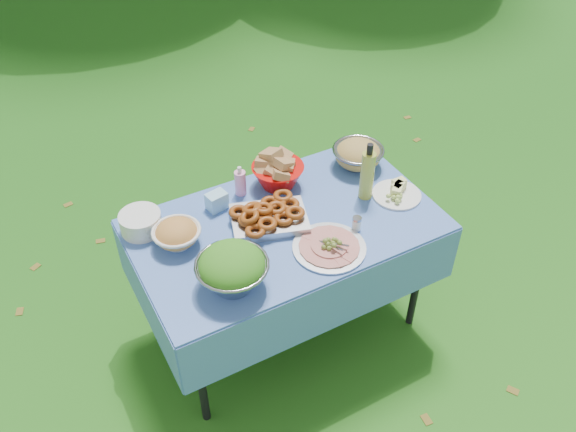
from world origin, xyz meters
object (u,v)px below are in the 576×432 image
object	(u,v)px
oil_bottle	(368,171)
salad_bowl	(232,268)
plate_stack	(141,222)
pasta_bowl_steel	(358,154)
picnic_table	(286,278)
charcuterie_platter	(330,243)
bread_bowl	(278,171)

from	to	relation	value
oil_bottle	salad_bowl	bearing A→B (deg)	-164.70
plate_stack	pasta_bowl_steel	bearing A→B (deg)	-2.80
picnic_table	salad_bowl	size ratio (longest dim) A/B	4.68
pasta_bowl_steel	charcuterie_platter	world-z (taller)	pasta_bowl_steel
pasta_bowl_steel	oil_bottle	size ratio (longest dim) A/B	0.85
plate_stack	salad_bowl	bearing A→B (deg)	-66.38
bread_bowl	pasta_bowl_steel	size ratio (longest dim) A/B	1.00
plate_stack	pasta_bowl_steel	distance (m)	1.19
plate_stack	bread_bowl	bearing A→B (deg)	-0.29
plate_stack	charcuterie_platter	size ratio (longest dim) A/B	0.58
picnic_table	oil_bottle	bearing A→B (deg)	-1.37
salad_bowl	pasta_bowl_steel	xyz separation A→B (m)	(0.96, 0.47, -0.03)
charcuterie_platter	plate_stack	bearing A→B (deg)	142.95
picnic_table	charcuterie_platter	world-z (taller)	charcuterie_platter
plate_stack	oil_bottle	distance (m)	1.12
charcuterie_platter	oil_bottle	distance (m)	0.45
plate_stack	bread_bowl	world-z (taller)	bread_bowl
bread_bowl	pasta_bowl_steel	bearing A→B (deg)	-6.82
picnic_table	pasta_bowl_steel	distance (m)	0.76
picnic_table	salad_bowl	distance (m)	0.67
oil_bottle	bread_bowl	bearing A→B (deg)	139.17
picnic_table	charcuterie_platter	distance (m)	0.50
pasta_bowl_steel	oil_bottle	xyz separation A→B (m)	(-0.11, -0.24, 0.09)
salad_bowl	oil_bottle	distance (m)	0.87
plate_stack	pasta_bowl_steel	xyz separation A→B (m)	(1.19, -0.06, 0.02)
picnic_table	oil_bottle	size ratio (longest dim) A/B	4.62
bread_bowl	picnic_table	bearing A→B (deg)	-111.19
bread_bowl	oil_bottle	distance (m)	0.46
plate_stack	oil_bottle	size ratio (longest dim) A/B	0.63
bread_bowl	plate_stack	bearing A→B (deg)	179.71
plate_stack	bread_bowl	distance (m)	0.73
picnic_table	plate_stack	bearing A→B (deg)	155.05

